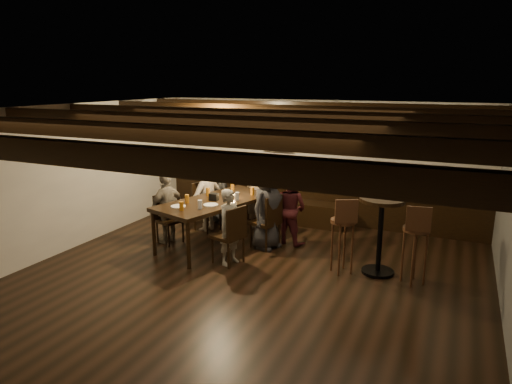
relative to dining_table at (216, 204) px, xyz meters
The scene contains 27 objects.
room 1.16m from the dining_table, 43.20° to the left, with size 7.00×7.00×7.00m.
dining_table is the anchor object (origin of this frame).
chair_left_near 0.96m from the dining_table, 132.04° to the left, with size 0.51×0.51×0.91m.
chair_left_far 0.97m from the dining_table, 163.84° to the right, with size 0.48×0.48×0.85m.
chair_right_near 0.96m from the dining_table, 16.10° to the left, with size 0.52×0.52×0.92m.
chair_right_far 0.96m from the dining_table, 47.95° to the right, with size 0.52×0.52×0.92m.
person_bench_left 1.28m from the dining_table, 119.08° to the left, with size 0.59×0.38×1.21m, color #28292B.
person_bench_centre 1.05m from the dining_table, 74.08° to the left, with size 0.46×0.30×1.27m, color gray.
person_bench_right 1.28m from the dining_table, 29.08° to the left, with size 0.61×0.47×1.25m, color #511B20.
person_left_near 0.88m from the dining_table, 133.11° to the left, with size 0.90×0.52×1.40m, color #A5998C.
person_left_far 0.88m from the dining_table, 164.96° to the right, with size 0.72×0.30×1.23m, color gray.
person_right_near 0.88m from the dining_table, 15.04° to the left, with size 0.69×0.45×1.41m, color #262528.
person_right_far 0.89m from the dining_table, 46.89° to the right, with size 0.43×0.28×1.18m, color gray.
pint_a 0.77m from the dining_table, 95.88° to the left, with size 0.07×0.07×0.14m, color #BF7219.
pint_b 0.71m from the dining_table, 53.04° to the left, with size 0.07×0.07×0.14m, color #BF7219.
pint_c 0.34m from the dining_table, 145.64° to the left, with size 0.07×0.07×0.14m, color #BF7219.
pint_d 0.39m from the dining_table, 17.77° to the left, with size 0.07×0.07×0.14m, color silver.
pint_e 0.52m from the dining_table, 131.98° to the right, with size 0.07×0.07×0.14m, color #BF7219.
pint_f 0.60m from the dining_table, 85.94° to the right, with size 0.07×0.07×0.14m, color silver.
pint_g 0.81m from the dining_table, 102.35° to the right, with size 0.07×0.07×0.14m, color #BF7219.
plate_near 0.72m from the dining_table, 118.02° to the right, with size 0.24×0.24×0.01m, color white.
plate_far 0.36m from the dining_table, 74.96° to the right, with size 0.24×0.24×0.01m, color white.
condiment_caddy 0.14m from the dining_table, 105.92° to the right, with size 0.15×0.10×0.12m, color black.
candle 0.34m from the dining_table, 52.27° to the left, with size 0.05×0.05×0.05m, color beige.
high_top_table 2.74m from the dining_table, ahead, with size 0.64×0.64×1.14m.
bar_stool_left 2.28m from the dining_table, ahead, with size 0.41×0.42×1.16m.
bar_stool_right 3.26m from the dining_table, ahead, with size 0.37×0.39×1.16m.
Camera 1 is at (2.61, -5.04, 2.76)m, focal length 32.00 mm.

